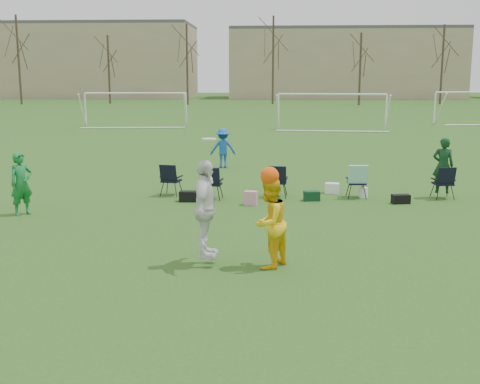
# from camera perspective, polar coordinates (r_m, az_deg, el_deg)

# --- Properties ---
(ground) EXTENTS (260.00, 260.00, 0.00)m
(ground) POSITION_cam_1_polar(r_m,az_deg,el_deg) (10.28, 3.47, -9.36)
(ground) COLOR #275219
(ground) RESTS_ON ground
(fielder_green_near) EXTENTS (0.69, 0.71, 1.65)m
(fielder_green_near) POSITION_cam_1_polar(r_m,az_deg,el_deg) (16.60, -20.02, 0.74)
(fielder_green_near) COLOR #147532
(fielder_green_near) RESTS_ON ground
(fielder_blue) EXTENTS (1.09, 0.75, 1.56)m
(fielder_blue) POSITION_cam_1_polar(r_m,az_deg,el_deg) (23.86, -1.63, 4.18)
(fielder_blue) COLOR #1651AC
(fielder_blue) RESTS_ON ground
(center_contest) EXTENTS (1.95, 1.13, 2.44)m
(center_contest) POSITION_cam_1_polar(r_m,az_deg,el_deg) (11.29, -0.19, -2.21)
(center_contest) COLOR white
(center_contest) RESTS_ON ground
(sideline_setup) EXTENTS (8.82, 2.22, 1.80)m
(sideline_setup) POSITION_cam_1_polar(r_m,az_deg,el_deg) (18.03, 7.36, 1.13)
(sideline_setup) COLOR #0E3518
(sideline_setup) RESTS_ON ground
(goal_left) EXTENTS (7.39, 0.76, 2.46)m
(goal_left) POSITION_cam_1_polar(r_m,az_deg,el_deg) (44.79, -9.87, 8.62)
(goal_left) COLOR white
(goal_left) RESTS_ON ground
(goal_mid) EXTENTS (7.40, 0.63, 2.46)m
(goal_mid) POSITION_cam_1_polar(r_m,az_deg,el_deg) (41.89, 8.73, 8.51)
(goal_mid) COLOR white
(goal_mid) RESTS_ON ground
(tree_line) EXTENTS (110.28, 3.28, 11.40)m
(tree_line) POSITION_cam_1_polar(r_m,az_deg,el_deg) (79.51, 3.33, 11.95)
(tree_line) COLOR #382B21
(tree_line) RESTS_ON ground
(building_row) EXTENTS (126.00, 16.00, 13.00)m
(building_row) POSITION_cam_1_polar(r_m,az_deg,el_deg) (105.90, 6.86, 12.10)
(building_row) COLOR tan
(building_row) RESTS_ON ground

